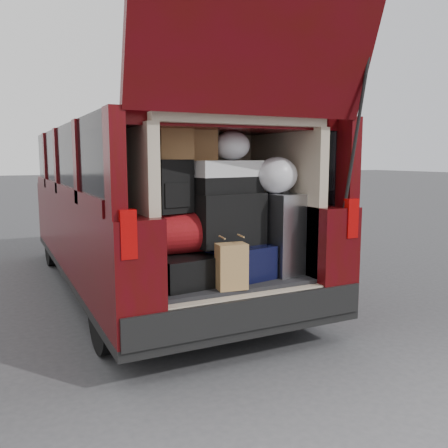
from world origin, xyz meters
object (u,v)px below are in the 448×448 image
Objects in this scene: black_hardshell at (178,269)px; kraft_bag at (231,266)px; navy_hardshell at (230,260)px; silver_roller at (278,233)px; black_soft_case at (226,219)px; backpack at (172,186)px; twotone_duffel at (225,177)px; red_duffel at (180,233)px.

kraft_bag reaches higher than black_hardshell.
navy_hardshell is 0.91× the size of silver_roller.
kraft_bag is 0.59× the size of black_soft_case.
black_hardshell is at bearing 139.56° from kraft_bag.
kraft_bag is 0.72m from backpack.
twotone_duffel is at bearing -0.23° from black_hardshell.
silver_roller is 0.64m from twotone_duffel.
navy_hardshell is 0.48m from red_duffel.
red_duffel is (0.03, 0.03, 0.26)m from black_hardshell.
kraft_bag is at bearing -125.21° from navy_hardshell.
backpack reaches higher than silver_roller.
navy_hardshell is at bearing -6.97° from black_soft_case.
backpack is at bearing 170.47° from navy_hardshell.
navy_hardshell is 0.65m from twotone_duffel.
black_soft_case reaches higher than red_duffel.
kraft_bag is 0.84× the size of backpack.
red_duffel is at bearing 169.86° from navy_hardshell.
navy_hardshell is 0.37m from kraft_bag.
backpack reaches higher than black_soft_case.
black_soft_case is (-0.44, 0.05, 0.13)m from silver_roller.
black_soft_case reaches higher than silver_roller.
black_hardshell is at bearing 176.30° from black_soft_case.
black_hardshell is at bearing 173.23° from navy_hardshell.
red_duffel is at bearing 172.63° from black_soft_case.
red_duffel is at bearing 172.96° from twotone_duffel.
navy_hardshell is at bearing -11.41° from backpack.
kraft_bag is 0.59× the size of twotone_duffel.
red_duffel reaches higher than kraft_bag.
black_soft_case is at bearing 170.23° from navy_hardshell.
black_hardshell is 1.68× the size of kraft_bag.
silver_roller is 0.65m from kraft_bag.
twotone_duffel reaches higher than black_hardshell.
navy_hardshell is at bearing 163.54° from silver_roller.
navy_hardshell is 1.06× the size of black_soft_case.
silver_roller is 1.16× the size of black_soft_case.
black_soft_case is at bearing -2.71° from black_hardshell.
navy_hardshell is 1.80× the size of kraft_bag.
silver_roller is at bearing -8.23° from black_hardshell.
backpack is (-0.31, 0.33, 0.56)m from kraft_bag.
red_duffel reaches higher than black_hardshell.
navy_hardshell is at bearing -37.04° from twotone_duffel.
kraft_bag is at bearing -117.15° from black_soft_case.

